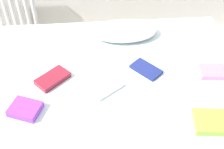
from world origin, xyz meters
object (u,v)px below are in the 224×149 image
(bed, at_px, (112,100))
(radiator, at_px, (12,9))
(textbook_purple, at_px, (25,109))
(textbook_navy, at_px, (146,69))
(textbook_white, at_px, (107,88))
(textbook_pink, at_px, (213,72))
(pillow, at_px, (124,31))
(textbook_lime, at_px, (212,122))
(textbook_maroon, at_px, (53,79))

(bed, height_order, radiator, radiator)
(textbook_purple, relative_size, textbook_navy, 0.85)
(textbook_white, height_order, textbook_navy, same)
(radiator, bearing_deg, textbook_white, -55.89)
(textbook_pink, bearing_deg, pillow, 145.14)
(radiator, bearing_deg, textbook_purple, -76.70)
(radiator, relative_size, textbook_purple, 3.06)
(bed, xyz_separation_m, textbook_navy, (0.26, 0.05, 0.26))
(textbook_lime, relative_size, textbook_maroon, 0.99)
(textbook_pink, bearing_deg, textbook_lime, -102.37)
(pillow, bearing_deg, textbook_pink, -40.76)
(textbook_purple, height_order, textbook_lime, textbook_purple)
(radiator, bearing_deg, bed, -51.87)
(textbook_lime, distance_m, textbook_pink, 0.48)
(textbook_lime, bearing_deg, textbook_maroon, 162.13)
(textbook_maroon, bearing_deg, textbook_purple, -162.62)
(textbook_lime, bearing_deg, bed, 148.06)
(radiator, relative_size, pillow, 1.06)
(textbook_lime, bearing_deg, textbook_navy, 129.09)
(textbook_purple, bearing_deg, pillow, 68.52)
(radiator, xyz_separation_m, textbook_lime, (1.53, -1.67, 0.14))
(textbook_purple, xyz_separation_m, textbook_lime, (1.19, -0.19, -0.00))
(pillow, bearing_deg, textbook_maroon, -138.48)
(textbook_navy, distance_m, textbook_pink, 0.49)
(textbook_lime, height_order, textbook_navy, textbook_lime)
(pillow, height_order, textbook_lime, pillow)
(pillow, distance_m, textbook_white, 0.65)
(textbook_navy, relative_size, textbook_pink, 1.18)
(textbook_maroon, xyz_separation_m, textbook_pink, (1.18, -0.01, -0.00))
(bed, relative_size, textbook_purple, 10.35)
(textbook_lime, relative_size, textbook_pink, 1.23)
(bed, relative_size, radiator, 3.38)
(radiator, bearing_deg, pillow, -32.86)
(pillow, height_order, textbook_navy, pillow)
(radiator, xyz_separation_m, textbook_maroon, (0.51, -1.20, 0.13))
(pillow, bearing_deg, textbook_purple, -133.21)
(bed, distance_m, textbook_white, 0.29)
(textbook_white, bearing_deg, textbook_navy, -6.27)
(textbook_purple, distance_m, textbook_maroon, 0.31)
(textbook_navy, bearing_deg, textbook_white, -102.98)
(pillow, height_order, textbook_white, pillow)
(pillow, relative_size, textbook_lime, 2.36)
(bed, relative_size, textbook_navy, 8.83)
(radiator, distance_m, textbook_maroon, 1.31)
(bed, bearing_deg, textbook_lime, -38.50)
(bed, height_order, textbook_lime, textbook_lime)
(textbook_maroon, bearing_deg, textbook_lime, -66.77)
(pillow, height_order, textbook_maroon, pillow)
(bed, distance_m, textbook_pink, 0.79)
(bed, xyz_separation_m, textbook_purple, (-0.59, -0.28, 0.28))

